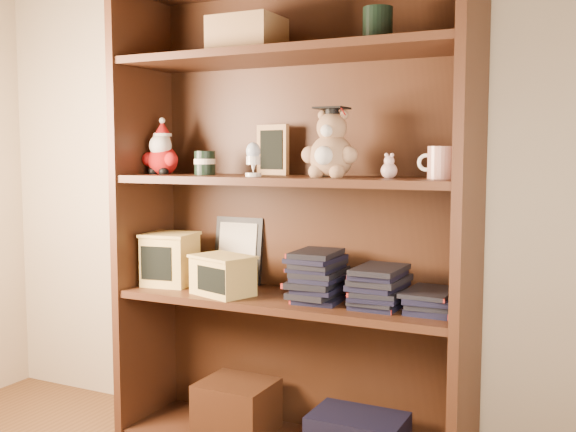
{
  "coord_description": "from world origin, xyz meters",
  "views": [
    {
      "loc": [
        0.89,
        -0.66,
        1.03
      ],
      "look_at": [
        -0.08,
        1.3,
        0.82
      ],
      "focal_mm": 42.0,
      "sensor_mm": 36.0,
      "label": 1
    }
  ],
  "objects_px": {
    "grad_teddy_bear": "(331,150)",
    "teacher_mug": "(440,163)",
    "treats_box": "(170,259)",
    "bookcase": "(294,227)"
  },
  "relations": [
    {
      "from": "bookcase",
      "to": "teacher_mug",
      "type": "height_order",
      "value": "bookcase"
    },
    {
      "from": "teacher_mug",
      "to": "treats_box",
      "type": "height_order",
      "value": "teacher_mug"
    },
    {
      "from": "grad_teddy_bear",
      "to": "treats_box",
      "type": "xyz_separation_m",
      "value": [
        -0.63,
        0.01,
        -0.39
      ]
    },
    {
      "from": "grad_teddy_bear",
      "to": "teacher_mug",
      "type": "bearing_deg",
      "value": 1.14
    },
    {
      "from": "bookcase",
      "to": "teacher_mug",
      "type": "distance_m",
      "value": 0.55
    },
    {
      "from": "grad_teddy_bear",
      "to": "teacher_mug",
      "type": "xyz_separation_m",
      "value": [
        0.34,
        0.01,
        -0.04
      ]
    },
    {
      "from": "bookcase",
      "to": "treats_box",
      "type": "bearing_deg",
      "value": -173.78
    },
    {
      "from": "grad_teddy_bear",
      "to": "treats_box",
      "type": "bearing_deg",
      "value": 179.45
    },
    {
      "from": "bookcase",
      "to": "treats_box",
      "type": "distance_m",
      "value": 0.49
    },
    {
      "from": "treats_box",
      "to": "teacher_mug",
      "type": "bearing_deg",
      "value": 0.05
    }
  ]
}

